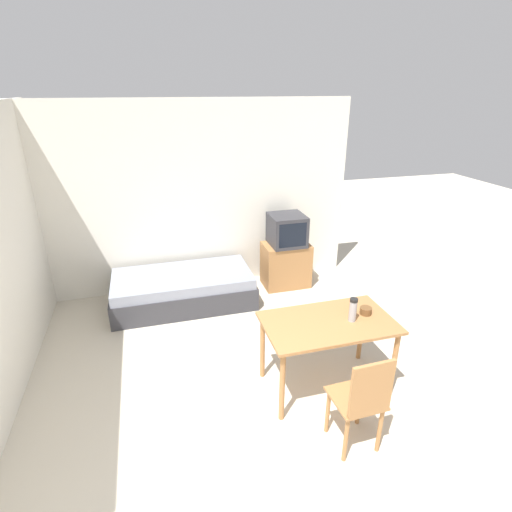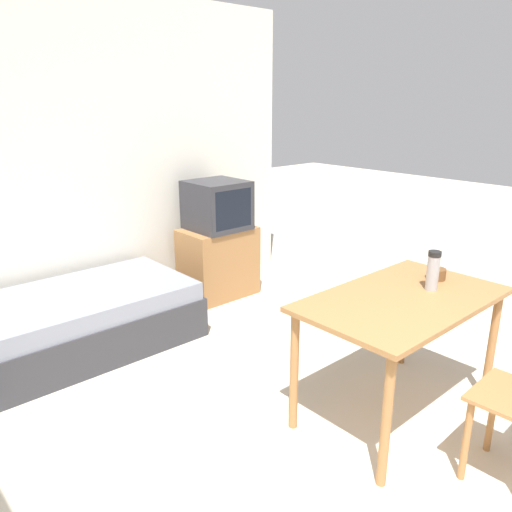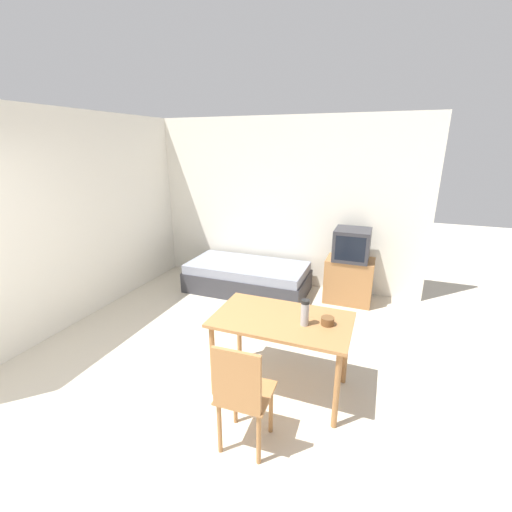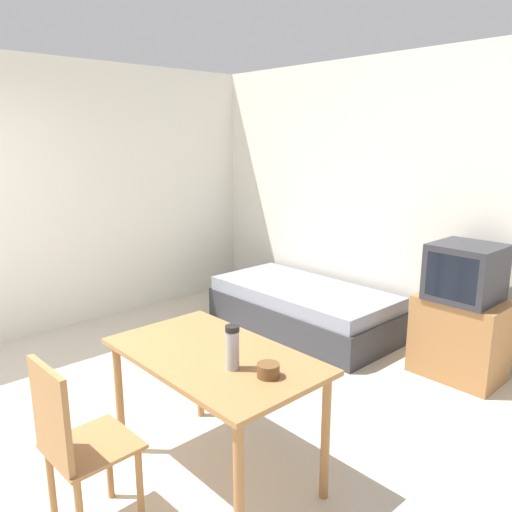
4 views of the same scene
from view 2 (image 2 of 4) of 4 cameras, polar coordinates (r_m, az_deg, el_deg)
wall_back at (r=4.33m, az=-23.03°, el=9.62°), size 4.87×0.06×2.70m
daybed at (r=4.03m, az=-20.88°, el=-7.37°), size 1.93×0.94×0.46m
tv at (r=4.77m, az=-4.38°, el=1.53°), size 0.68×0.50×1.12m
dining_table at (r=3.02m, az=16.34°, el=-6.17°), size 1.25×0.73×0.76m
thermos_flask at (r=3.10m, az=19.60°, el=-1.37°), size 0.08×0.08×0.24m
mate_bowl at (r=3.32m, az=19.91°, el=-1.93°), size 0.12×0.12×0.07m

